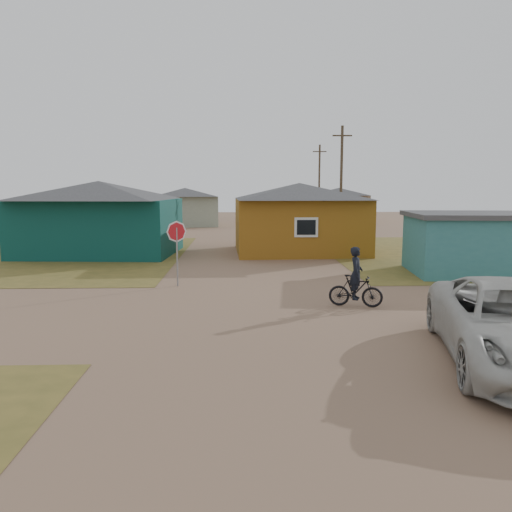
{
  "coord_description": "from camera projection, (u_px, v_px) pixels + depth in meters",
  "views": [
    {
      "loc": [
        -0.93,
        -14.06,
        3.66
      ],
      "look_at": [
        -0.32,
        3.0,
        1.3
      ],
      "focal_mm": 35.0,
      "sensor_mm": 36.0,
      "label": 1
    }
  ],
  "objects": [
    {
      "name": "ground",
      "position": [
        271.0,
        314.0,
        14.45
      ],
      "size": [
        120.0,
        120.0,
        0.0
      ],
      "primitive_type": "plane",
      "color": "#87654E"
    },
    {
      "name": "grass_ne",
      "position": [
        506.0,
        253.0,
        27.82
      ],
      "size": [
        20.0,
        18.0,
        0.0
      ],
      "primitive_type": "cube",
      "color": "olive",
      "rests_on": "ground"
    },
    {
      "name": "house_teal",
      "position": [
        100.0,
        217.0,
        27.24
      ],
      "size": [
        8.93,
        7.08,
        4.0
      ],
      "color": "#0A3934",
      "rests_on": "ground"
    },
    {
      "name": "house_yellow",
      "position": [
        299.0,
        217.0,
        28.12
      ],
      "size": [
        7.72,
        6.76,
        3.9
      ],
      "color": "#8E5915",
      "rests_on": "ground"
    },
    {
      "name": "shed_turquoise",
      "position": [
        485.0,
        243.0,
        21.04
      ],
      "size": [
        6.71,
        4.93,
        2.6
      ],
      "color": "#367778",
      "rests_on": "ground"
    },
    {
      "name": "house_pale_west",
      "position": [
        185.0,
        206.0,
        47.65
      ],
      "size": [
        7.04,
        6.15,
        3.6
      ],
      "color": "gray",
      "rests_on": "ground"
    },
    {
      "name": "house_beige_east",
      "position": [
        339.0,
        204.0,
        54.15
      ],
      "size": [
        6.95,
        6.05,
        3.6
      ],
      "color": "tan",
      "rests_on": "ground"
    },
    {
      "name": "house_pale_north",
      "position": [
        128.0,
        203.0,
        59.26
      ],
      "size": [
        6.28,
        5.81,
        3.4
      ],
      "color": "gray",
      "rests_on": "ground"
    },
    {
      "name": "utility_pole_near",
      "position": [
        341.0,
        180.0,
        35.9
      ],
      "size": [
        1.4,
        0.2,
        8.0
      ],
      "color": "#4B3C2D",
      "rests_on": "ground"
    },
    {
      "name": "utility_pole_far",
      "position": [
        319.0,
        183.0,
        51.77
      ],
      "size": [
        1.4,
        0.2,
        8.0
      ],
      "color": "#4B3C2D",
      "rests_on": "ground"
    },
    {
      "name": "stop_sign",
      "position": [
        177.0,
        238.0,
        18.36
      ],
      "size": [
        0.79,
        0.16,
        2.44
      ],
      "color": "gray",
      "rests_on": "ground"
    },
    {
      "name": "cyclist",
      "position": [
        356.0,
        285.0,
        15.32
      ],
      "size": [
        1.71,
        0.9,
        1.86
      ],
      "color": "black",
      "rests_on": "ground"
    }
  ]
}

